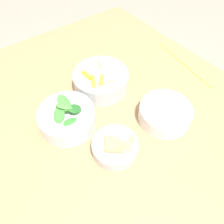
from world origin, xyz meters
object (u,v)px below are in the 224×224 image
Objects in this scene: bowl_cookies at (115,146)px; bowl_carrots at (101,79)px; bowl_greens at (67,117)px; ruler at (185,63)px; bowl_beans_hotdog at (165,113)px.

bowl_carrots is at bearing 153.58° from bowl_cookies.
bowl_greens is (0.08, -0.18, 0.00)m from bowl_carrots.
bowl_greens is 0.52m from ruler.
bowl_carrots is 0.19m from bowl_greens.
bowl_beans_hotdog is at bearing 57.72° from bowl_greens.
ruler is at bearing 118.41° from bowl_beans_hotdog.
bowl_greens is at bearing -66.50° from bowl_carrots.
bowl_cookies reaches higher than ruler.
bowl_beans_hotdog is (0.16, 0.25, -0.01)m from bowl_greens.
bowl_cookies is at bearing 20.89° from bowl_greens.
bowl_cookies is at bearing -72.85° from ruler.
bowl_cookies is 0.48m from ruler.
bowl_cookies is 0.43× the size of ruler.
bowl_carrots reaches higher than ruler.
bowl_carrots reaches higher than bowl_cookies.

